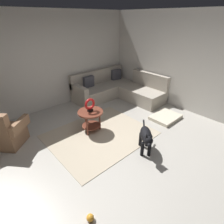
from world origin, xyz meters
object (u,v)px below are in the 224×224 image
Objects in this scene: dog_bed_mat at (165,117)px; torus_sculpture at (90,105)px; armchair at (5,133)px; sectional_couch at (117,90)px; side_table at (91,116)px; dog_toy_ball at (90,218)px; dog at (146,137)px.

torus_sculpture is at bearing 154.26° from dog_bed_mat.
sectional_couch is at bearing 52.35° from armchair.
side_table is (1.69, -0.76, 0.09)m from armchair.
armchair is at bearing -175.59° from sectional_couch.
torus_sculpture is at bearing -151.02° from sectional_couch.
dog_toy_ball is at bearing -164.71° from dog_bed_mat.
dog_toy_ball is (-1.33, -1.78, -0.36)m from side_table.
armchair is 2.96m from dog.
dog_bed_mat is (3.56, -1.67, -0.28)m from armchair.
torus_sculpture is 0.41× the size of dog_bed_mat.
dog is at bearing -75.58° from side_table.
armchair reaches higher than side_table.
dog_bed_mat is (1.87, -0.90, -0.37)m from side_table.
armchair is 1.54× the size of dog.
torus_sculpture is at bearing 53.17° from dog_toy_ball.
armchair is 9.51× the size of dog_toy_ball.
armchair is at bearing 154.90° from dog_bed_mat.
dog reaches higher than dog_bed_mat.
side_table is at bearing 0.00° from torus_sculpture.
sectional_couch is at bearing 89.84° from dog_bed_mat.
dog_bed_mat is 7.64× the size of dog_toy_ball.
sectional_couch reaches higher than dog.
dog is at bearing 1.53° from armchair.
dog_bed_mat is at bearing -90.16° from sectional_couch.
dog_bed_mat is 1.62m from dog.
sectional_couch is 2.86m from dog.
sectional_couch is at bearing 28.98° from side_table.
dog is (0.35, -1.38, -0.33)m from torus_sculpture.
armchair is (-3.56, -0.28, 0.03)m from sectional_couch.
armchair reaches higher than torus_sculpture.
sectional_couch is 6.90× the size of torus_sculpture.
side_table is at bearing 154.26° from dog_bed_mat.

